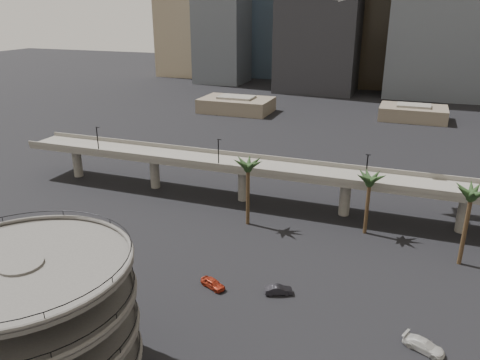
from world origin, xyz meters
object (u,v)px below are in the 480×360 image
at_px(car_a, 213,283).
at_px(overpass, 293,174).
at_px(car_b, 279,290).
at_px(car_c, 424,345).
at_px(parking_ramp, 30,317).

bearing_deg(car_a, overpass, 17.48).
bearing_deg(car_b, car_c, -128.38).
xyz_separation_m(overpass, car_b, (6.30, -31.90, -6.66)).
bearing_deg(car_c, overpass, 57.92).
bearing_deg(car_b, car_a, 77.32).
bearing_deg(parking_ramp, car_a, 69.39).
height_order(car_a, car_c, car_c).
xyz_separation_m(parking_ramp, car_b, (19.30, 27.09, -9.16)).
bearing_deg(car_a, car_c, -73.29).
relative_size(overpass, car_b, 31.50).
height_order(car_b, car_c, car_c).
height_order(overpass, car_b, overpass).
distance_m(parking_ramp, car_c, 46.01).
relative_size(parking_ramp, car_c, 4.36).
xyz_separation_m(parking_ramp, car_a, (9.49, 25.23, -9.11)).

